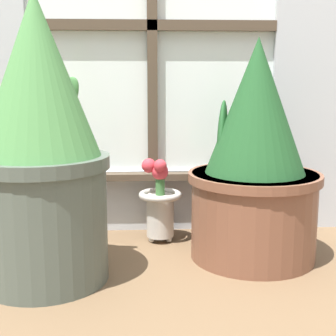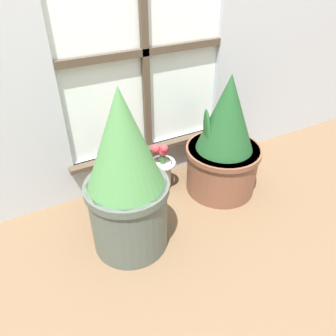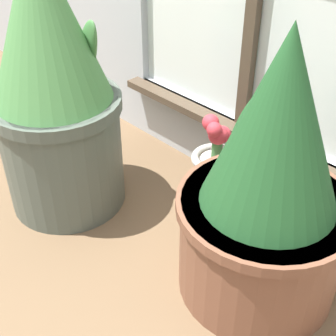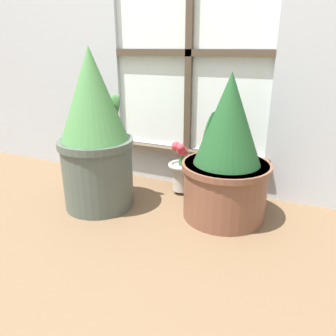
{
  "view_description": "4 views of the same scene",
  "coord_description": "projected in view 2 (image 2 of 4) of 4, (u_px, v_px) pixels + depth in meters",
  "views": [
    {
      "loc": [
        -0.03,
        -1.06,
        0.54
      ],
      "look_at": [
        0.04,
        0.37,
        0.28
      ],
      "focal_mm": 50.0,
      "sensor_mm": 36.0,
      "label": 1
    },
    {
      "loc": [
        -0.66,
        -0.85,
        1.19
      ],
      "look_at": [
        -0.03,
        0.34,
        0.24
      ],
      "focal_mm": 35.0,
      "sensor_mm": 36.0,
      "label": 2
    },
    {
      "loc": [
        0.73,
        -0.39,
        0.94
      ],
      "look_at": [
        -0.0,
        0.32,
        0.2
      ],
      "focal_mm": 50.0,
      "sensor_mm": 36.0,
      "label": 3
    },
    {
      "loc": [
        0.63,
        -1.06,
        0.77
      ],
      "look_at": [
        0.02,
        0.32,
        0.2
      ],
      "focal_mm": 35.0,
      "sensor_mm": 36.0,
      "label": 4
    }
  ],
  "objects": [
    {
      "name": "flower_vase",
      "position": [
        163.0,
        166.0,
        1.84
      ],
      "size": [
        0.15,
        0.15,
        0.29
      ],
      "color": "#BCB7AD",
      "rests_on": "ground_plane"
    },
    {
      "name": "ground_plane",
      "position": [
        207.0,
        244.0,
        1.55
      ],
      "size": [
        10.0,
        10.0,
        0.0
      ],
      "primitive_type": "plane",
      "color": "brown"
    },
    {
      "name": "potted_plant_right",
      "position": [
        224.0,
        144.0,
        1.74
      ],
      "size": [
        0.41,
        0.41,
        0.67
      ],
      "color": "brown",
      "rests_on": "ground_plane"
    },
    {
      "name": "potted_plant_left",
      "position": [
        126.0,
        179.0,
        1.36
      ],
      "size": [
        0.36,
        0.36,
        0.78
      ],
      "color": "#4C564C",
      "rests_on": "ground_plane"
    }
  ]
}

